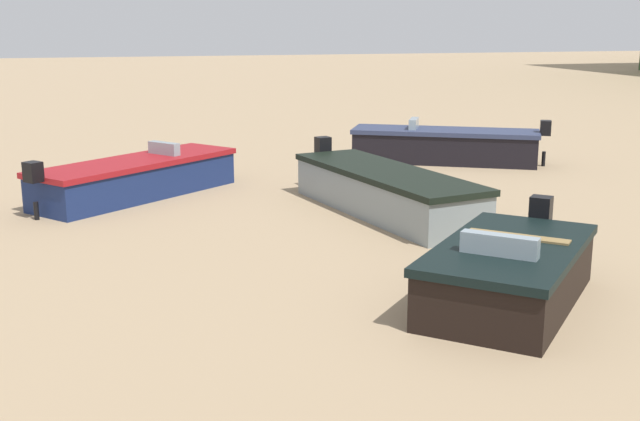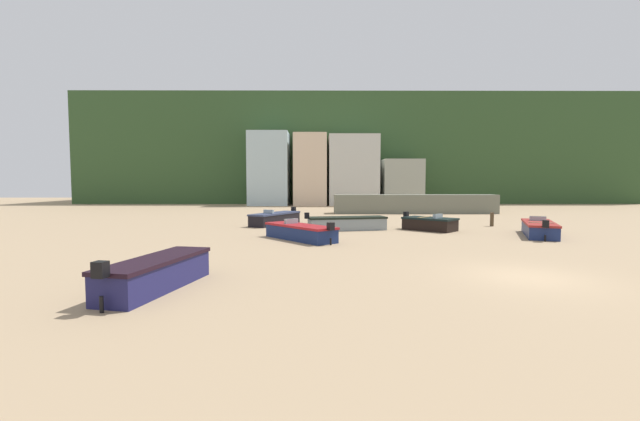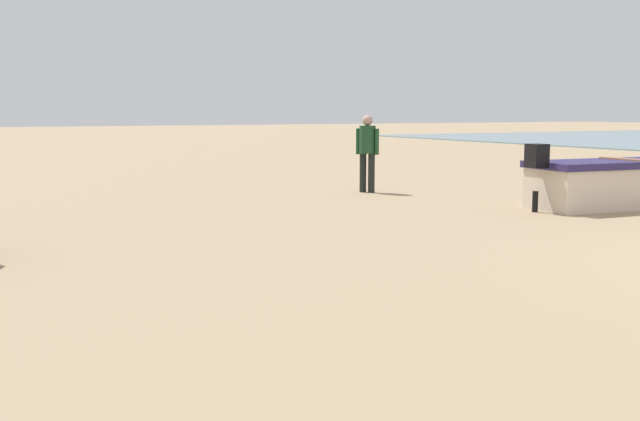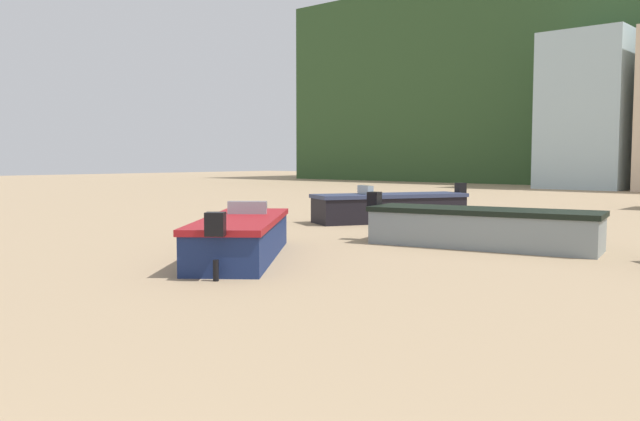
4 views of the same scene
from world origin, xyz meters
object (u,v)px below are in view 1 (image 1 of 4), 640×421
(boat_grey_3, at_px, (385,191))
(boat_black_4, at_px, (509,273))
(boat_black_5, at_px, (445,146))
(boat_navy_1, at_px, (137,178))

(boat_grey_3, height_order, boat_black_4, boat_grey_3)
(boat_black_4, relative_size, boat_black_5, 0.71)
(boat_navy_1, xyz_separation_m, boat_grey_3, (2.96, 4.83, 0.02))
(boat_navy_1, bearing_deg, boat_grey_3, 19.61)
(boat_navy_1, height_order, boat_black_4, boat_black_4)
(boat_black_4, xyz_separation_m, boat_black_5, (-10.79, 3.88, 0.02))
(boat_black_5, bearing_deg, boat_grey_3, 173.11)
(boat_navy_1, xyz_separation_m, boat_black_4, (8.53, 4.62, 0.01))
(boat_navy_1, distance_m, boat_black_4, 9.70)
(boat_navy_1, bearing_deg, boat_black_4, -10.43)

